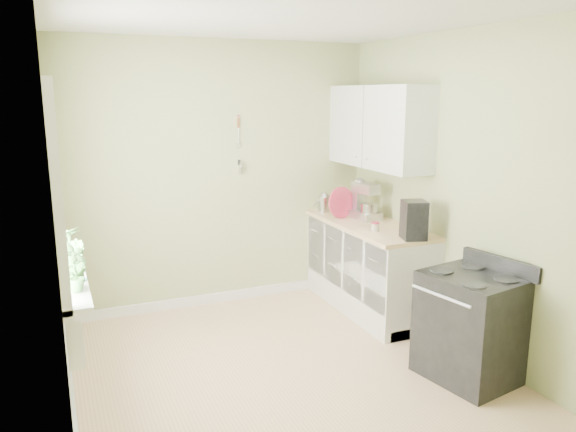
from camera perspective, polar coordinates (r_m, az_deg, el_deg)
name	(u,v)px	position (r m, az deg, el deg)	size (l,w,h in m)	color
floor	(290,378)	(4.58, 0.21, -16.13)	(3.20, 3.60, 0.02)	tan
ceiling	(290,13)	(4.06, 0.24, 19.95)	(3.20, 3.60, 0.02)	white
wall_back	(220,176)	(5.79, -6.94, 4.10)	(3.20, 0.02, 2.70)	#B0B77D
wall_left	(53,229)	(3.78, -22.78, -1.22)	(0.02, 3.60, 2.70)	#B0B77D
wall_right	(465,193)	(4.96, 17.56, 2.22)	(0.02, 3.60, 2.70)	#B0B77D
base_cabinets	(368,268)	(5.78, 8.15, -5.26)	(0.60, 1.60, 0.87)	white
countertop	(369,225)	(5.66, 8.20, -0.88)	(0.64, 1.60, 0.04)	beige
upper_cabinets	(378,127)	(5.68, 9.15, 8.94)	(0.35, 1.40, 0.80)	white
window	(54,189)	(4.04, -22.70, 2.50)	(0.06, 1.14, 1.44)	white
window_sill	(74,284)	(4.20, -20.94, -6.45)	(0.18, 1.14, 0.04)	white
radiator	(73,332)	(4.26, -20.97, -10.90)	(0.12, 0.50, 0.35)	white
wall_utensils	(239,154)	(5.79, -5.00, 6.28)	(0.02, 0.14, 0.58)	beige
stove	(470,326)	(4.61, 18.01, -10.59)	(0.71, 0.77, 0.95)	black
stand_mixer	(365,202)	(5.79, 7.84, 1.40)	(0.24, 0.36, 0.41)	#B2B2B7
kettle	(324,202)	(6.09, 3.65, 1.39)	(0.21, 0.12, 0.21)	silver
coffee_maker	(414,221)	(5.07, 12.64, -0.49)	(0.25, 0.27, 0.34)	black
red_tray	(341,203)	(5.80, 5.43, 1.37)	(0.33, 0.33, 0.02)	#B32743
jar	(375,227)	(5.31, 8.83, -1.07)	(0.08, 0.08, 0.09)	beige
plant_a	(75,268)	(3.90, -20.82, -4.98)	(0.17, 0.12, 0.33)	#3A6C30
plant_b	(74,264)	(4.03, -20.91, -4.58)	(0.17, 0.14, 0.32)	#3A6C30
plant_c	(71,247)	(4.48, -21.19, -2.97)	(0.17, 0.17, 0.31)	#3A6C30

